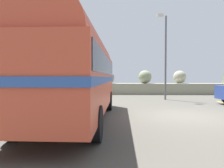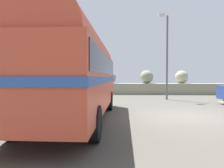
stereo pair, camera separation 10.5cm
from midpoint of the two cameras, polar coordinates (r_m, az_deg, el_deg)
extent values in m
cube|color=#4D4A42|center=(9.57, 18.60, -8.47)|extent=(32.00, 26.00, 0.02)
cube|color=gray|center=(21.01, 9.17, -1.33)|extent=(31.36, 1.80, 1.10)
sphere|color=gray|center=(23.30, -23.14, 1.34)|extent=(0.92, 0.92, 0.92)
sphere|color=gray|center=(21.17, -14.24, 1.33)|extent=(0.87, 0.87, 0.87)
sphere|color=gray|center=(20.63, -1.07, 1.80)|extent=(1.18, 1.18, 1.18)
sphere|color=gray|center=(20.91, 9.08, 1.97)|extent=(1.32, 1.32, 1.32)
sphere|color=#9E9C83|center=(22.15, 18.26, 1.88)|extent=(1.31, 1.31, 1.31)
cylinder|color=black|center=(10.92, -12.83, -4.55)|extent=(0.30, 0.97, 0.96)
cylinder|color=black|center=(10.55, -1.16, -4.73)|extent=(0.30, 0.97, 0.96)
cylinder|color=black|center=(6.12, -26.22, -9.72)|extent=(0.30, 0.97, 0.96)
cylinder|color=black|center=(5.43, -4.97, -11.02)|extent=(0.30, 0.97, 0.96)
cube|color=#C6472E|center=(8.06, -10.29, 0.87)|extent=(2.57, 8.45, 2.10)
cylinder|color=#C6472E|center=(8.11, -10.34, 8.30)|extent=(2.36, 8.11, 2.20)
cube|color=#2F5196|center=(8.06, -10.30, 1.24)|extent=(2.62, 8.53, 0.20)
cube|color=black|center=(8.07, -10.32, 4.97)|extent=(2.60, 8.11, 0.64)
cube|color=silver|center=(12.30, -5.77, -2.84)|extent=(2.28, 0.21, 0.28)
cylinder|color=black|center=(11.45, -26.76, -4.40)|extent=(0.36, 0.98, 0.96)
cube|color=silver|center=(13.42, -26.81, -2.64)|extent=(2.29, 0.36, 0.28)
cylinder|color=#5B5B60|center=(16.05, 14.58, 7.03)|extent=(0.14, 0.14, 6.34)
cube|color=beige|center=(16.07, 13.12, 18.20)|extent=(0.44, 0.24, 0.18)
camera|label=1|loc=(0.05, -90.37, -0.01)|focal=32.71mm
camera|label=2|loc=(0.05, 89.63, 0.01)|focal=32.71mm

